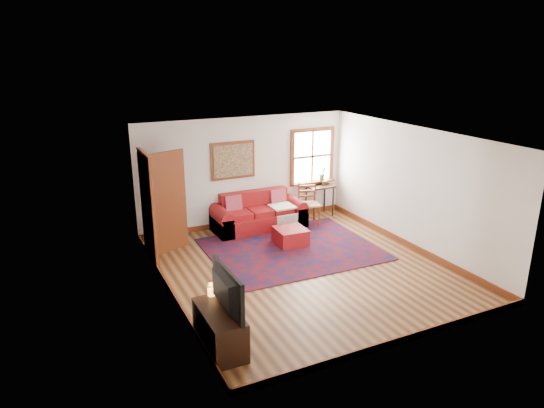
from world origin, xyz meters
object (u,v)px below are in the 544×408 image
red_ottoman (291,236)px  ladder_back_chair (308,202)px  red_leather_sofa (258,216)px  side_table (320,190)px  media_cabinet (220,329)px

red_ottoman → ladder_back_chair: bearing=47.6°
red_leather_sofa → side_table: red_leather_sofa is taller
red_ottoman → ladder_back_chair: 1.42m
red_ottoman → side_table: side_table is taller
red_ottoman → side_table: 2.10m
red_leather_sofa → media_cabinet: red_leather_sofa is taller
media_cabinet → ladder_back_chair: bearing=47.0°
red_ottoman → media_cabinet: size_ratio=0.60×
side_table → ladder_back_chair: 0.69m
ladder_back_chair → side_table: bearing=36.3°
red_leather_sofa → red_ottoman: (0.20, -1.19, -0.10)m
red_leather_sofa → side_table: (1.73, 0.18, 0.36)m
red_leather_sofa → side_table: 1.77m
ladder_back_chair → media_cabinet: size_ratio=0.94×
ladder_back_chair → red_ottoman: bearing=-135.2°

